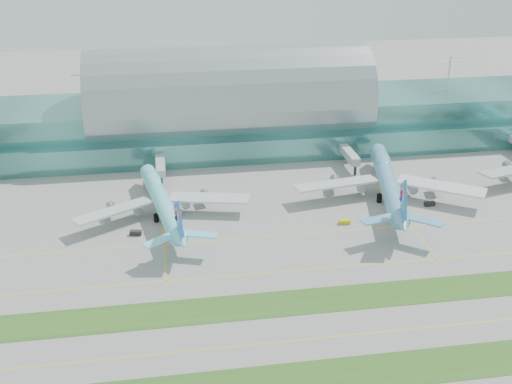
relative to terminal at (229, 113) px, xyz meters
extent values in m
plane|color=gray|center=(-0.01, -128.79, -14.23)|extent=(700.00, 700.00, 0.00)
cube|color=#3D7A75|center=(-0.01, 1.21, -4.23)|extent=(340.00, 42.00, 20.00)
cube|color=#3D7A75|center=(-0.01, -22.79, -9.23)|extent=(340.00, 8.00, 10.00)
ellipsoid|color=#9EA5A8|center=(-0.01, 1.21, 5.77)|extent=(340.00, 46.20, 16.17)
cylinder|color=white|center=(-0.01, 1.21, 13.77)|extent=(0.80, 0.80, 16.00)
cube|color=#B2B7B7|center=(-31.01, -33.79, -8.73)|extent=(3.50, 22.00, 3.00)
cylinder|color=black|center=(-31.01, -43.79, -12.23)|extent=(1.00, 1.00, 4.00)
cube|color=#B2B7B7|center=(43.99, -33.79, -8.73)|extent=(3.50, 22.00, 3.00)
cylinder|color=black|center=(43.99, -43.79, -12.23)|extent=(1.00, 1.00, 4.00)
cube|color=#2D591E|center=(-0.01, -156.79, -14.19)|extent=(420.00, 12.00, 0.08)
cube|color=#2D591E|center=(-0.01, -126.79, -14.19)|extent=(420.00, 12.00, 0.08)
cube|color=yellow|center=(-0.01, -142.79, -14.22)|extent=(420.00, 0.35, 0.01)
cube|color=yellow|center=(-0.01, -110.79, -14.22)|extent=(420.00, 0.35, 0.01)
cube|color=yellow|center=(-0.01, -88.79, -14.22)|extent=(420.00, 0.35, 0.01)
cylinder|color=#6DE3F0|center=(-31.41, -68.53, -8.71)|extent=(14.52, 56.29, 5.61)
ellipsoid|color=#6DE3F0|center=(-33.93, -53.02, -7.16)|extent=(7.99, 17.69, 4.00)
cone|color=#6DE3F0|center=(-36.25, -38.69, -8.71)|extent=(6.26, 5.36, 5.61)
cone|color=#6DE3F0|center=(-26.34, -99.80, -7.62)|extent=(6.57, 8.89, 5.33)
cube|color=silver|center=(-47.20, -72.92, -9.07)|extent=(26.76, 19.90, 1.11)
cylinder|color=gray|center=(-43.97, -67.45, -10.97)|extent=(3.83, 5.41, 3.08)
cube|color=silver|center=(-15.04, -67.71, -9.07)|extent=(27.99, 12.66, 1.11)
cylinder|color=gray|center=(-19.84, -63.54, -10.97)|extent=(3.83, 5.41, 3.08)
cube|color=blue|center=(-26.63, -98.01, -1.92)|extent=(2.44, 11.83, 13.05)
cylinder|color=white|center=(-26.78, -97.12, -0.56)|extent=(1.50, 4.42, 4.34)
cylinder|color=black|center=(-34.82, -47.48, -12.87)|extent=(1.63, 1.63, 2.72)
cylinder|color=black|center=(-33.51, -72.54, -12.87)|extent=(1.63, 1.63, 2.72)
cylinder|color=black|center=(-28.15, -71.67, -12.87)|extent=(1.63, 1.63, 2.72)
cylinder|color=#5DA3CC|center=(48.94, -66.07, -8.00)|extent=(20.10, 63.15, 6.33)
ellipsoid|color=#5DA3CC|center=(52.83, -48.78, -6.26)|extent=(10.10, 20.10, 4.51)
cone|color=#5DA3CC|center=(56.43, -32.80, -8.00)|extent=(7.30, 6.37, 6.33)
cone|color=#5DA3CC|center=(41.08, -100.93, -6.77)|extent=(7.89, 10.29, 6.01)
cube|color=silver|center=(30.56, -64.02, -8.41)|extent=(31.47, 12.54, 1.25)
cylinder|color=gray|center=(36.25, -59.65, -10.55)|extent=(4.62, 6.24, 3.47)
cube|color=silver|center=(66.42, -72.11, -8.41)|extent=(29.56, 23.76, 1.25)
cylinder|color=gray|center=(63.15, -65.72, -10.55)|extent=(4.62, 6.24, 3.47)
cube|color=#2977B8|center=(41.53, -98.94, -0.34)|extent=(3.55, 13.23, 14.72)
cylinder|color=white|center=(41.75, -97.95, 1.19)|extent=(1.97, 4.98, 4.90)
cylinder|color=black|center=(54.23, -42.60, -12.70)|extent=(1.84, 1.84, 3.06)
cylinder|color=black|center=(45.05, -69.38, -12.70)|extent=(1.84, 1.84, 3.06)
cylinder|color=black|center=(51.03, -70.73, -12.70)|extent=(1.84, 1.84, 3.06)
cube|color=black|center=(-40.16, -81.11, -13.50)|extent=(3.87, 2.42, 1.46)
cube|color=black|center=(-27.95, -73.51, -13.45)|extent=(4.10, 2.48, 1.56)
cube|color=#C4BC0B|center=(28.19, -83.84, -13.57)|extent=(3.69, 1.85, 1.31)
cube|color=black|center=(61.52, -75.15, -13.48)|extent=(3.82, 1.81, 1.50)
camera|label=1|loc=(-30.79, -266.79, 81.60)|focal=45.00mm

